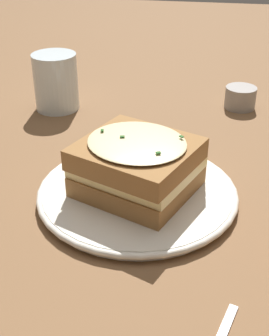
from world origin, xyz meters
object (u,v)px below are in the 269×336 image
Objects in this scene: water_glass at (56,82)px; sandwich at (134,165)px; dinner_plate at (134,192)px; condiment_pot at (240,98)px.

sandwich is at bearing 34.99° from water_glass.
dinner_plate is at bearing 35.30° from water_glass.
water_glass is (-0.25, -0.18, 0.04)m from dinner_plate.
sandwich is (0.00, -0.00, 0.04)m from dinner_plate.
condiment_pot is (-0.06, 0.31, -0.03)m from water_glass.
condiment_pot is at bearing 156.76° from sandwich.
sandwich is 0.31m from water_glass.
dinner_plate is at bearing -23.34° from condiment_pot.
condiment_pot reaches higher than dinner_plate.
sandwich is at bearing -23.24° from condiment_pot.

